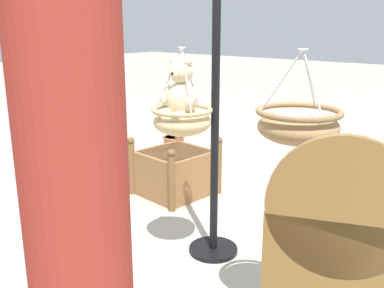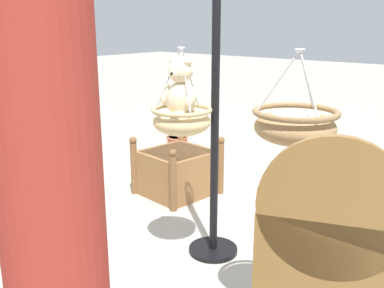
{
  "view_description": "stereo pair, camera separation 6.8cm",
  "coord_description": "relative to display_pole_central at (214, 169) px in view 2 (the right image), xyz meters",
  "views": [
    {
      "loc": [
        -2.36,
        2.98,
        2.02
      ],
      "look_at": [
        -0.03,
        0.12,
        1.0
      ],
      "focal_mm": 41.32,
      "sensor_mm": 36.0,
      "label": 1
    },
    {
      "loc": [
        -2.41,
        2.93,
        2.02
      ],
      "look_at": [
        -0.03,
        0.12,
        1.0
      ],
      "focal_mm": 41.32,
      "sensor_mm": 36.0,
      "label": 2
    }
  ],
  "objects": [
    {
      "name": "hanging_basket_left_high",
      "position": [
        -1.02,
        0.56,
        0.65
      ],
      "size": [
        0.51,
        0.51,
        0.56
      ],
      "color": "#A37F51"
    },
    {
      "name": "ground_plane",
      "position": [
        0.22,
        -0.05,
        -0.79
      ],
      "size": [
        40.0,
        40.0,
        0.0
      ],
      "primitive_type": "plane",
      "color": "#A8A093"
    },
    {
      "name": "potted_plant_tall_leafy",
      "position": [
        2.33,
        -2.1,
        -0.62
      ],
      "size": [
        0.38,
        0.38,
        0.42
      ],
      "color": "#BC6042",
      "rests_on": "ground"
    },
    {
      "name": "hanging_basket_with_teddy",
      "position": [
        0.15,
        0.25,
        0.46
      ],
      "size": [
        0.5,
        0.5,
        0.71
      ],
      "color": "tan"
    },
    {
      "name": "wooden_planter_box",
      "position": [
        1.21,
        -0.85,
        -0.5
      ],
      "size": [
        0.88,
        0.92,
        0.71
      ],
      "color": "olive",
      "rests_on": "ground"
    },
    {
      "name": "hanging_basket_right_low",
      "position": [
        1.12,
        0.82,
        0.32
      ],
      "size": [
        0.52,
        0.52,
        0.77
      ],
      "color": "tan"
    },
    {
      "name": "teddy_bear",
      "position": [
        0.15,
        0.27,
        0.68
      ],
      "size": [
        0.35,
        0.31,
        0.51
      ],
      "color": "beige"
    },
    {
      "name": "display_pole_central",
      "position": [
        0.0,
        0.0,
        0.0
      ],
      "size": [
        0.44,
        0.44,
        2.52
      ],
      "color": "black",
      "rests_on": "ground"
    }
  ]
}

